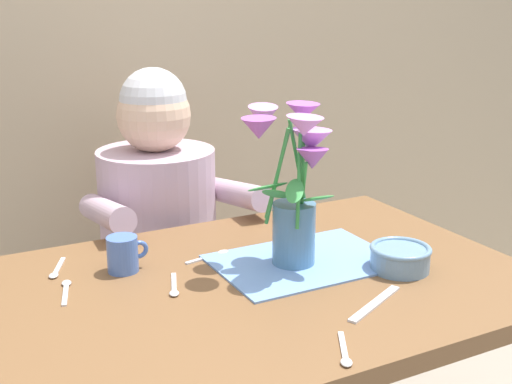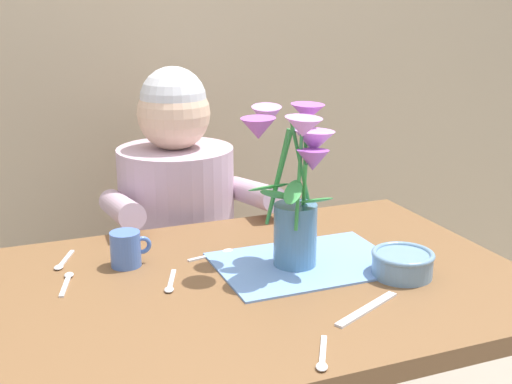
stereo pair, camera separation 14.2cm
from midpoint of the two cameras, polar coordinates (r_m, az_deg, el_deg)
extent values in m
cube|color=tan|center=(2.30, -14.79, 14.11)|extent=(4.00, 0.10, 2.50)
cube|color=brown|center=(1.44, -3.28, -8.42)|extent=(1.20, 0.80, 0.04)
cylinder|color=brown|center=(2.11, 6.62, -11.19)|extent=(0.06, 0.06, 0.70)
cylinder|color=#4C4C56|center=(2.20, -9.73, -14.54)|extent=(0.30, 0.30, 0.40)
cylinder|color=#BC9EB2|center=(2.01, -10.35, -3.44)|extent=(0.34, 0.34, 0.50)
sphere|color=#DBB293|center=(1.92, -10.88, 6.45)|extent=(0.21, 0.21, 0.21)
sphere|color=silver|center=(1.91, -10.95, 7.63)|extent=(0.19, 0.19, 0.19)
cylinder|color=#BC9EB2|center=(1.79, -14.98, -1.79)|extent=(0.07, 0.33, 0.12)
cylinder|color=#BC9EB2|center=(1.90, -3.80, -0.17)|extent=(0.07, 0.33, 0.12)
cube|color=#6B93D1|center=(1.52, 1.45, -6.01)|extent=(0.40, 0.28, 0.00)
cylinder|color=teal|center=(1.48, 0.52, -3.70)|extent=(0.10, 0.10, 0.15)
cylinder|color=#388E42|center=(1.46, 1.23, 0.85)|extent=(0.01, 0.02, 0.18)
cone|color=#CC7FDB|center=(1.45, 1.95, 4.41)|extent=(0.09, 0.09, 0.05)
sphere|color=#E5D14C|center=(1.45, 1.95, 4.60)|extent=(0.02, 0.02, 0.02)
cylinder|color=#388E42|center=(1.47, 0.90, 2.13)|extent=(0.07, 0.04, 0.23)
cone|color=#A351B7|center=(1.48, 1.27, 6.88)|extent=(0.11, 0.11, 0.04)
sphere|color=#E5D14C|center=(1.48, 1.27, 7.07)|extent=(0.02, 0.02, 0.02)
cylinder|color=#388E42|center=(1.46, -0.84, 1.85)|extent=(0.06, 0.03, 0.22)
cone|color=#CC7FDB|center=(1.46, -2.22, 6.38)|extent=(0.09, 0.09, 0.06)
sphere|color=#E5D14C|center=(1.46, -2.22, 6.57)|extent=(0.02, 0.02, 0.02)
cylinder|color=#388E42|center=(1.42, -1.04, 1.26)|extent=(0.05, 0.03, 0.22)
cone|color=#A351B7|center=(1.38, -2.72, 5.43)|extent=(0.10, 0.10, 0.05)
sphere|color=#E5D14C|center=(1.38, -2.73, 5.63)|extent=(0.02, 0.02, 0.02)
cylinder|color=#388E42|center=(1.41, 0.84, 1.33)|extent=(0.04, 0.06, 0.22)
cone|color=#CC7FDB|center=(1.36, 1.18, 5.63)|extent=(0.11, 0.11, 0.04)
sphere|color=#E5D14C|center=(1.36, 1.18, 5.84)|extent=(0.02, 0.02, 0.02)
cylinder|color=#388E42|center=(1.44, 1.23, 0.03)|extent=(0.03, 0.06, 0.14)
cone|color=#A351B7|center=(1.41, 1.98, 2.82)|extent=(0.10, 0.10, 0.05)
sphere|color=#E5D14C|center=(1.41, 1.98, 3.01)|extent=(0.02, 0.02, 0.02)
ellipsoid|color=#388E42|center=(1.42, 2.37, -0.60)|extent=(0.07, 0.10, 0.04)
ellipsoid|color=#388E42|center=(1.44, -1.82, 0.40)|extent=(0.10, 0.06, 0.04)
ellipsoid|color=#388E42|center=(1.41, -1.09, -0.21)|extent=(0.10, 0.07, 0.06)
ellipsoid|color=#388E42|center=(1.39, 0.41, 0.06)|extent=(0.08, 0.10, 0.04)
cylinder|color=#6689A8|center=(1.49, 9.59, -5.76)|extent=(0.13, 0.13, 0.05)
torus|color=#6689A8|center=(1.48, 9.64, -4.86)|extent=(0.14, 0.14, 0.01)
cube|color=silver|center=(1.33, 7.13, -9.54)|extent=(0.18, 0.10, 0.00)
cylinder|color=#476BB7|center=(1.50, -14.06, -5.25)|extent=(0.07, 0.07, 0.08)
torus|color=#476BB7|center=(1.51, -12.67, -4.88)|extent=(0.04, 0.01, 0.04)
cube|color=silver|center=(1.18, 3.99, -13.17)|extent=(0.06, 0.09, 0.00)
ellipsoid|color=silver|center=(1.13, 4.10, -14.46)|extent=(0.03, 0.03, 0.01)
cube|color=silver|center=(1.43, -18.83, -8.41)|extent=(0.04, 0.10, 0.00)
ellipsoid|color=silver|center=(1.48, -18.64, -7.46)|extent=(0.03, 0.03, 0.01)
cube|color=silver|center=(1.55, -7.12, -5.71)|extent=(0.10, 0.03, 0.00)
ellipsoid|color=silver|center=(1.58, -5.43, -5.19)|extent=(0.03, 0.03, 0.01)
cube|color=silver|center=(1.43, -9.92, -7.76)|extent=(0.04, 0.10, 0.00)
ellipsoid|color=silver|center=(1.38, -10.01, -8.61)|extent=(0.03, 0.03, 0.01)
cube|color=silver|center=(1.58, -19.07, -6.10)|extent=(0.05, 0.10, 0.00)
ellipsoid|color=silver|center=(1.53, -19.57, -6.82)|extent=(0.03, 0.03, 0.01)
camera|label=1|loc=(0.07, -92.86, -0.85)|focal=46.65mm
camera|label=2|loc=(0.07, 87.14, 0.85)|focal=46.65mm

